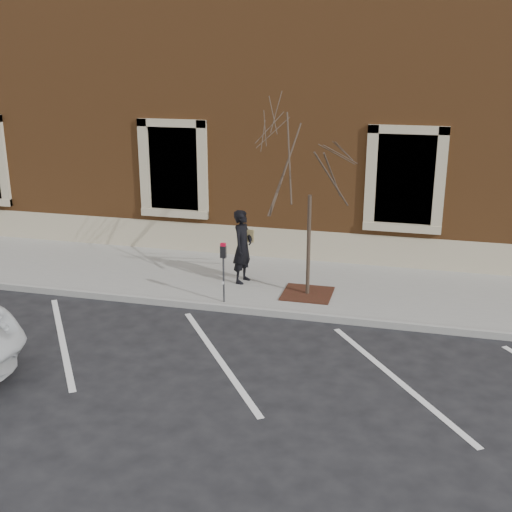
# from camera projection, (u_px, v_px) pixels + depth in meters

# --- Properties ---
(ground) EXTENTS (120.00, 120.00, 0.00)m
(ground) POSITION_uv_depth(u_px,v_px,m) (249.00, 313.00, 13.79)
(ground) COLOR #28282B
(ground) RESTS_ON ground
(sidewalk_near) EXTENTS (40.00, 3.50, 0.15)m
(sidewalk_near) POSITION_uv_depth(u_px,v_px,m) (268.00, 283.00, 15.39)
(sidewalk_near) COLOR #9B9992
(sidewalk_near) RESTS_ON ground
(curb_near) EXTENTS (40.00, 0.12, 0.15)m
(curb_near) POSITION_uv_depth(u_px,v_px,m) (248.00, 310.00, 13.72)
(curb_near) COLOR #9E9E99
(curb_near) RESTS_ON ground
(parking_stripes) EXTENTS (28.00, 4.40, 0.01)m
(parking_stripes) POSITION_uv_depth(u_px,v_px,m) (218.00, 358.00, 11.76)
(parking_stripes) COLOR silver
(parking_stripes) RESTS_ON ground
(building_civic) EXTENTS (40.00, 8.62, 8.00)m
(building_civic) POSITION_uv_depth(u_px,v_px,m) (314.00, 98.00, 19.72)
(building_civic) COLOR brown
(building_civic) RESTS_ON ground
(man) EXTENTS (0.54, 0.71, 1.74)m
(man) POSITION_uv_depth(u_px,v_px,m) (243.00, 247.00, 14.97)
(man) COLOR black
(man) RESTS_ON sidewalk_near
(parking_meter) EXTENTS (0.12, 0.09, 1.34)m
(parking_meter) POSITION_uv_depth(u_px,v_px,m) (223.00, 261.00, 13.72)
(parking_meter) COLOR #595B60
(parking_meter) RESTS_ON sidewalk_near
(tree_grate) EXTENTS (1.10, 1.10, 0.03)m
(tree_grate) POSITION_uv_depth(u_px,v_px,m) (307.00, 294.00, 14.44)
(tree_grate) COLOR #481E17
(tree_grate) RESTS_ON sidewalk_near
(sapling) EXTENTS (2.49, 2.49, 4.15)m
(sapling) POSITION_uv_depth(u_px,v_px,m) (311.00, 166.00, 13.56)
(sapling) COLOR #443629
(sapling) RESTS_ON sidewalk_near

